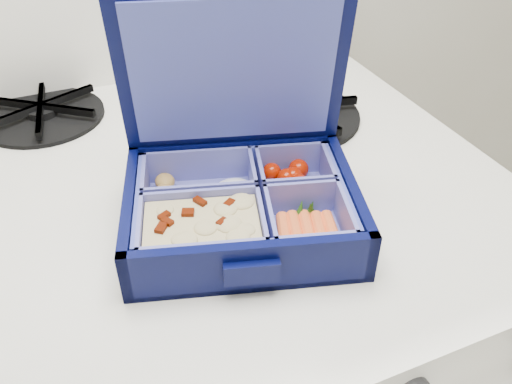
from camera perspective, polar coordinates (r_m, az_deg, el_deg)
name	(u,v)px	position (r m, az deg, el deg)	size (l,w,h in m)	color
bento_box	(242,208)	(0.55, -1.51, -1.70)	(0.23, 0.18, 0.06)	#030734
burner_grate	(290,108)	(0.76, 3.60, 8.78)	(0.19, 0.19, 0.03)	black
burner_grate_rear	(42,112)	(0.81, -21.60, 7.87)	(0.17, 0.17, 0.02)	black
fork	(278,140)	(0.71, 2.29, 5.51)	(0.02, 0.18, 0.01)	silver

